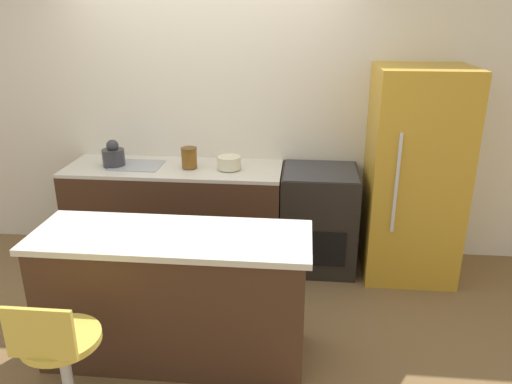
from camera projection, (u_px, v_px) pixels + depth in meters
ground_plane at (202, 276)px, 4.36m from camera, size 14.00×14.00×0.00m
wall_back at (211, 114)px, 4.55m from camera, size 8.00×0.06×2.60m
back_counter at (176, 213)px, 4.55m from camera, size 1.91×0.64×0.90m
kitchen_island at (175, 296)px, 3.25m from camera, size 1.75×0.61×0.89m
oven_range at (318, 219)px, 4.43m from camera, size 0.65×0.65×0.90m
refrigerator at (414, 175)px, 4.17m from camera, size 0.75×0.73×1.79m
stool_chair at (62, 365)px, 2.65m from camera, size 0.42×0.42×0.88m
kettle at (113, 155)px, 4.39m from camera, size 0.19×0.19×0.23m
mixing_bowl at (229, 163)px, 4.31m from camera, size 0.20×0.20×0.11m
canister_jar at (189, 158)px, 4.33m from camera, size 0.14×0.14×0.18m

